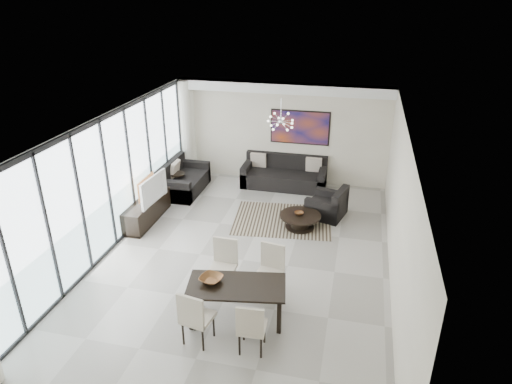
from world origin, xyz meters
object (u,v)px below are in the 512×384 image
(dining_table, at_px, (236,289))
(tv_console, at_px, (146,210))
(sofa_main, at_px, (284,176))
(television, at_px, (149,189))
(coffee_table, at_px, (300,220))

(dining_table, bearing_deg, tv_console, 136.37)
(sofa_main, distance_m, dining_table, 5.88)
(sofa_main, bearing_deg, television, -133.44)
(sofa_main, distance_m, tv_console, 4.11)
(coffee_table, distance_m, dining_table, 3.56)
(television, height_order, dining_table, television)
(coffee_table, distance_m, tv_console, 3.76)
(sofa_main, height_order, dining_table, sofa_main)
(sofa_main, bearing_deg, tv_console, -135.27)
(coffee_table, xyz_separation_m, television, (-3.57, -0.52, 0.69))
(tv_console, xyz_separation_m, television, (0.16, -0.02, 0.61))
(coffee_table, xyz_separation_m, tv_console, (-3.73, -0.50, 0.08))
(sofa_main, relative_size, television, 2.08)
(tv_console, height_order, television, television)
(dining_table, bearing_deg, sofa_main, 92.04)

